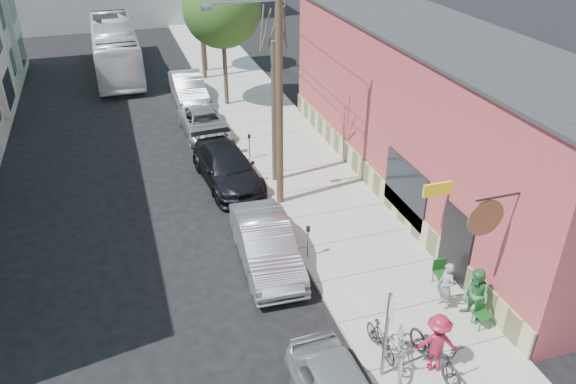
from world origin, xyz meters
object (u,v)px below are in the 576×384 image
object	(u,v)px
car_3	(204,123)
parked_bike_b	(402,347)
parking_meter_near	(308,237)
tree_bare	(274,115)
car_4	(188,88)
car_2	(227,167)
tree_leafy_mid	(222,9)
parking_meter_far	(249,143)
parked_bike_a	(381,339)
patron_green	(475,296)
cyclist	(437,343)
patio_chair_a	(442,274)
patio_chair_b	(483,314)
patron_grey	(446,286)
utility_pole_near	(278,77)
car_1	(266,245)
sign_post	(387,327)
bus	(115,48)

from	to	relation	value
car_3	parked_bike_b	bearing A→B (deg)	-84.98
parked_bike_b	parking_meter_near	bearing A→B (deg)	125.82
tree_bare	car_4	bearing A→B (deg)	99.93
car_2	tree_leafy_mid	bearing A→B (deg)	72.99
parking_meter_far	parked_bike_a	xyz separation A→B (m)	(0.41, -13.09, -0.37)
patron_green	tree_leafy_mid	bearing A→B (deg)	177.99
cyclist	car_3	size ratio (longest dim) A/B	0.38
parked_bike_a	car_3	world-z (taller)	car_3
tree_leafy_mid	car_3	xyz separation A→B (m)	(-2.00, -3.80, -4.90)
patio_chair_a	patio_chair_b	world-z (taller)	same
patio_chair_a	car_4	bearing A→B (deg)	107.45
patron_grey	parked_bike_b	bearing A→B (deg)	-62.34
utility_pole_near	cyclist	world-z (taller)	utility_pole_near
parking_meter_far	patron_grey	xyz separation A→B (m)	(3.12, -11.95, -0.04)
car_1	sign_post	bearing A→B (deg)	-72.49
parked_bike_a	parking_meter_far	bearing A→B (deg)	88.11
patron_grey	car_2	size ratio (longest dim) A/B	0.30
utility_pole_near	tree_bare	size ratio (longest dim) A/B	1.64
patio_chair_b	car_4	bearing A→B (deg)	89.08
tree_leafy_mid	car_4	size ratio (longest dim) A/B	1.52
cyclist	car_2	bearing A→B (deg)	-53.73
parked_bike_b	bus	bearing A→B (deg)	128.88
patio_chair_b	utility_pole_near	bearing A→B (deg)	98.11
car_3	patron_grey	bearing A→B (deg)	-76.10
tree_bare	tree_leafy_mid	distance (m)	10.19
car_2	car_4	distance (m)	10.85
sign_post	parking_meter_far	size ratio (longest dim) A/B	2.26
tree_bare	car_4	xyz separation A→B (m)	(-2.00, 11.43, -2.38)
parking_meter_far	tree_leafy_mid	xyz separation A→B (m)	(0.55, 7.58, 4.57)
sign_post	patio_chair_b	distance (m)	3.94
utility_pole_near	car_3	world-z (taller)	utility_pole_near
bus	patron_grey	bearing A→B (deg)	-73.97
patio_chair_b	parked_bike_a	xyz separation A→B (m)	(-3.33, -0.03, 0.03)
tree_leafy_mid	sign_post	bearing A→B (deg)	-91.20
car_3	car_2	bearing A→B (deg)	-92.31
car_4	patio_chair_a	bearing A→B (deg)	-76.42
patron_green	parked_bike_b	xyz separation A→B (m)	(-2.83, -0.87, -0.38)
cyclist	bus	world-z (taller)	bus
car_2	bus	xyz separation A→B (m)	(-3.74, 18.01, 0.87)
parking_meter_near	cyclist	world-z (taller)	cyclist
sign_post	parked_bike_a	size ratio (longest dim) A/B	1.80
bus	tree_leafy_mid	bearing A→B (deg)	-56.90
patron_grey	cyclist	xyz separation A→B (m)	(-1.58, -2.11, 0.10)
parking_meter_far	tree_bare	bearing A→B (deg)	-76.78
tree_bare	car_4	distance (m)	11.84
patron_green	parked_bike_b	distance (m)	2.99
tree_bare	parked_bike_a	size ratio (longest dim) A/B	3.92
utility_pole_near	car_4	distance (m)	14.18
parked_bike_b	parking_meter_far	bearing A→B (deg)	120.86
utility_pole_near	bus	bearing A→B (deg)	104.58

